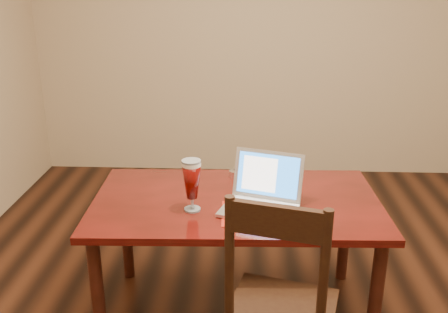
{
  "coord_description": "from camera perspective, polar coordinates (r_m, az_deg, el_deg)",
  "views": [
    {
      "loc": [
        -0.32,
        -2.06,
        1.81
      ],
      "look_at": [
        -0.43,
        0.35,
        0.92
      ],
      "focal_mm": 40.0,
      "sensor_mm": 36.0,
      "label": 1
    }
  ],
  "objects": [
    {
      "name": "dining_chair",
      "position": [
        2.19,
        6.37,
        -17.06
      ],
      "size": [
        0.54,
        0.52,
        1.04
      ],
      "rotation": [
        0.0,
        0.0,
        -0.27
      ],
      "color": "black",
      "rests_on": "ground"
    },
    {
      "name": "dining_table",
      "position": [
        2.64,
        1.38,
        -6.42
      ],
      "size": [
        1.52,
        0.88,
        0.96
      ],
      "rotation": [
        0.0,
        0.0,
        0.03
      ],
      "color": "#540E0B",
      "rests_on": "ground"
    }
  ]
}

